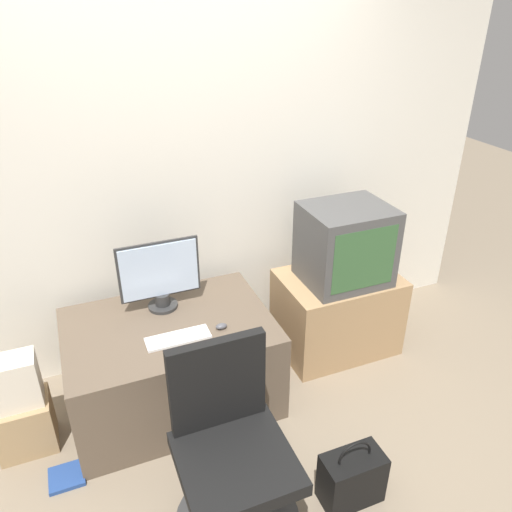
{
  "coord_description": "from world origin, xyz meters",
  "views": [
    {
      "loc": [
        -0.67,
        -1.56,
        2.25
      ],
      "look_at": [
        0.35,
        0.93,
        0.82
      ],
      "focal_mm": 35.0,
      "sensor_mm": 36.0,
      "label": 1
    }
  ],
  "objects_px": {
    "crt_tv": "(345,245)",
    "office_chair": "(231,459)",
    "mouse": "(221,326)",
    "cardboard_box_lower": "(25,424)",
    "keyboard": "(178,338)",
    "main_monitor": "(160,275)",
    "book": "(67,477)",
    "handbag": "(352,478)"
  },
  "relations": [
    {
      "from": "crt_tv",
      "to": "office_chair",
      "type": "distance_m",
      "value": 1.52
    },
    {
      "from": "office_chair",
      "to": "handbag",
      "type": "height_order",
      "value": "office_chair"
    },
    {
      "from": "office_chair",
      "to": "book",
      "type": "relative_size",
      "value": 5.21
    },
    {
      "from": "keyboard",
      "to": "mouse",
      "type": "xyz_separation_m",
      "value": [
        0.25,
        0.0,
        0.01
      ]
    },
    {
      "from": "office_chair",
      "to": "cardboard_box_lower",
      "type": "height_order",
      "value": "office_chair"
    },
    {
      "from": "main_monitor",
      "to": "book",
      "type": "height_order",
      "value": "main_monitor"
    },
    {
      "from": "mouse",
      "to": "main_monitor",
      "type": "bearing_deg",
      "value": 126.75
    },
    {
      "from": "keyboard",
      "to": "office_chair",
      "type": "bearing_deg",
      "value": -85.53
    },
    {
      "from": "main_monitor",
      "to": "cardboard_box_lower",
      "type": "relative_size",
      "value": 1.52
    },
    {
      "from": "mouse",
      "to": "office_chair",
      "type": "xyz_separation_m",
      "value": [
        -0.2,
        -0.7,
        -0.21
      ]
    },
    {
      "from": "handbag",
      "to": "crt_tv",
      "type": "bearing_deg",
      "value": 63.0
    },
    {
      "from": "book",
      "to": "cardboard_box_lower",
      "type": "bearing_deg",
      "value": 119.15
    },
    {
      "from": "mouse",
      "to": "keyboard",
      "type": "bearing_deg",
      "value": -179.8
    },
    {
      "from": "mouse",
      "to": "crt_tv",
      "type": "distance_m",
      "value": 0.98
    },
    {
      "from": "keyboard",
      "to": "book",
      "type": "height_order",
      "value": "keyboard"
    },
    {
      "from": "office_chair",
      "to": "book",
      "type": "height_order",
      "value": "office_chair"
    },
    {
      "from": "main_monitor",
      "to": "crt_tv",
      "type": "height_order",
      "value": "crt_tv"
    },
    {
      "from": "office_chair",
      "to": "main_monitor",
      "type": "bearing_deg",
      "value": 93.3
    },
    {
      "from": "crt_tv",
      "to": "office_chair",
      "type": "relative_size",
      "value": 0.57
    },
    {
      "from": "book",
      "to": "main_monitor",
      "type": "bearing_deg",
      "value": 38.2
    },
    {
      "from": "main_monitor",
      "to": "handbag",
      "type": "xyz_separation_m",
      "value": [
        0.63,
        -1.19,
        -0.64
      ]
    },
    {
      "from": "main_monitor",
      "to": "keyboard",
      "type": "xyz_separation_m",
      "value": [
        0.01,
        -0.34,
        -0.21
      ]
    },
    {
      "from": "main_monitor",
      "to": "keyboard",
      "type": "bearing_deg",
      "value": -89.11
    },
    {
      "from": "main_monitor",
      "to": "office_chair",
      "type": "height_order",
      "value": "main_monitor"
    },
    {
      "from": "handbag",
      "to": "book",
      "type": "xyz_separation_m",
      "value": [
        -1.31,
        0.65,
        -0.13
      ]
    },
    {
      "from": "keyboard",
      "to": "cardboard_box_lower",
      "type": "distance_m",
      "value": 0.96
    },
    {
      "from": "keyboard",
      "to": "mouse",
      "type": "height_order",
      "value": "mouse"
    },
    {
      "from": "handbag",
      "to": "main_monitor",
      "type": "bearing_deg",
      "value": 117.93
    },
    {
      "from": "book",
      "to": "handbag",
      "type": "bearing_deg",
      "value": -26.4
    },
    {
      "from": "office_chair",
      "to": "book",
      "type": "distance_m",
      "value": 0.97
    },
    {
      "from": "cardboard_box_lower",
      "to": "book",
      "type": "distance_m",
      "value": 0.38
    },
    {
      "from": "crt_tv",
      "to": "keyboard",
      "type": "bearing_deg",
      "value": -169.04
    },
    {
      "from": "keyboard",
      "to": "main_monitor",
      "type": "bearing_deg",
      "value": 90.89
    },
    {
      "from": "keyboard",
      "to": "handbag",
      "type": "height_order",
      "value": "keyboard"
    },
    {
      "from": "main_monitor",
      "to": "mouse",
      "type": "relative_size",
      "value": 7.26
    },
    {
      "from": "mouse",
      "to": "handbag",
      "type": "distance_m",
      "value": 1.02
    },
    {
      "from": "cardboard_box_lower",
      "to": "keyboard",
      "type": "bearing_deg",
      "value": -7.54
    },
    {
      "from": "mouse",
      "to": "book",
      "type": "xyz_separation_m",
      "value": [
        -0.94,
        -0.19,
        -0.57
      ]
    },
    {
      "from": "cardboard_box_lower",
      "to": "book",
      "type": "bearing_deg",
      "value": -60.85
    },
    {
      "from": "main_monitor",
      "to": "mouse",
      "type": "bearing_deg",
      "value": -53.25
    },
    {
      "from": "cardboard_box_lower",
      "to": "handbag",
      "type": "distance_m",
      "value": 1.76
    },
    {
      "from": "crt_tv",
      "to": "handbag",
      "type": "bearing_deg",
      "value": -117.0
    }
  ]
}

